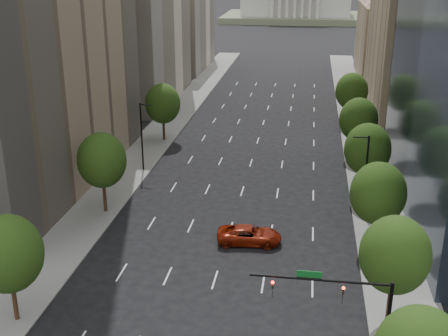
% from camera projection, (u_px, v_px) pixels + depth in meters
% --- Properties ---
extents(sidewalk_left, '(6.00, 200.00, 0.15)m').
position_uv_depth(sidewalk_left, '(116.00, 183.00, 70.17)').
color(sidewalk_left, slate).
rests_on(sidewalk_left, ground).
extents(sidewalk_right, '(6.00, 200.00, 0.15)m').
position_uv_depth(sidewalk_right, '(376.00, 198.00, 65.88)').
color(sidewalk_right, slate).
rests_on(sidewalk_right, ground).
extents(midrise_cream_left, '(14.00, 30.00, 35.00)m').
position_uv_depth(midrise_cream_left, '(136.00, 6.00, 105.28)').
color(midrise_cream_left, beige).
rests_on(midrise_cream_left, ground).
extents(filler_left, '(14.00, 26.00, 18.00)m').
position_uv_depth(filler_left, '(177.00, 31.00, 138.83)').
color(filler_left, beige).
rests_on(filler_left, ground).
extents(parking_tan_right, '(14.00, 30.00, 30.00)m').
position_uv_depth(parking_tan_right, '(419.00, 26.00, 96.44)').
color(parking_tan_right, '#8C7759').
rests_on(parking_tan_right, ground).
extents(filler_right, '(14.00, 26.00, 16.00)m').
position_uv_depth(filler_right, '(391.00, 41.00, 129.47)').
color(filler_right, '#8C7759').
rests_on(filler_right, ground).
extents(tree_right_1, '(5.20, 5.20, 8.75)m').
position_uv_depth(tree_right_1, '(395.00, 255.00, 41.86)').
color(tree_right_1, '#382316').
rests_on(tree_right_1, ground).
extents(tree_right_2, '(5.20, 5.20, 8.61)m').
position_uv_depth(tree_right_2, '(378.00, 193.00, 53.03)').
color(tree_right_2, '#382316').
rests_on(tree_right_2, ground).
extents(tree_right_3, '(5.20, 5.20, 8.89)m').
position_uv_depth(tree_right_3, '(367.00, 150.00, 64.06)').
color(tree_right_3, '#382316').
rests_on(tree_right_3, ground).
extents(tree_right_4, '(5.20, 5.20, 8.46)m').
position_uv_depth(tree_right_4, '(358.00, 120.00, 77.19)').
color(tree_right_4, '#382316').
rests_on(tree_right_4, ground).
extents(tree_right_5, '(5.20, 5.20, 8.75)m').
position_uv_depth(tree_right_5, '(352.00, 91.00, 91.92)').
color(tree_right_5, '#382316').
rests_on(tree_right_5, ground).
extents(tree_left_0, '(5.20, 5.20, 8.75)m').
position_uv_depth(tree_left_0, '(8.00, 254.00, 42.03)').
color(tree_left_0, '#382316').
rests_on(tree_left_0, ground).
extents(tree_left_1, '(5.20, 5.20, 8.97)m').
position_uv_depth(tree_left_1, '(102.00, 160.00, 60.50)').
color(tree_left_1, '#382316').
rests_on(tree_left_1, ground).
extents(tree_left_2, '(5.20, 5.20, 8.68)m').
position_uv_depth(tree_left_2, '(163.00, 104.00, 84.70)').
color(tree_left_2, '#382316').
rests_on(tree_left_2, ground).
extents(streetlight_rn, '(1.70, 0.20, 9.00)m').
position_uv_depth(streetlight_rn, '(365.00, 174.00, 59.87)').
color(streetlight_rn, black).
rests_on(streetlight_rn, ground).
extents(streetlight_ln, '(1.70, 0.20, 9.00)m').
position_uv_depth(streetlight_ln, '(142.00, 135.00, 72.86)').
color(streetlight_ln, black).
rests_on(streetlight_ln, ground).
extents(traffic_signal, '(9.12, 0.40, 7.38)m').
position_uv_depth(traffic_signal, '(350.00, 304.00, 36.98)').
color(traffic_signal, black).
rests_on(traffic_signal, ground).
extents(capitol, '(60.00, 40.00, 35.20)m').
position_uv_depth(capitol, '(296.00, 0.00, 240.92)').
color(capitol, '#596647').
rests_on(capitol, ground).
extents(foothills, '(720.00, 413.00, 263.00)m').
position_uv_depth(foothills, '(340.00, 23.00, 576.43)').
color(foothills, olive).
rests_on(foothills, ground).
extents(car_red_far, '(6.40, 3.33, 1.72)m').
position_uv_depth(car_red_far, '(249.00, 235.00, 55.55)').
color(car_red_far, maroon).
rests_on(car_red_far, ground).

